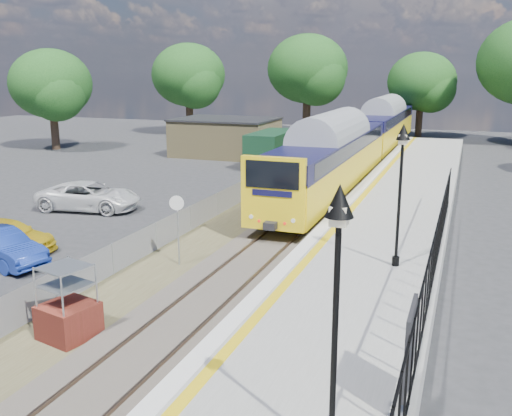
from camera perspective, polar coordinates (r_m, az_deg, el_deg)
The scene contains 16 objects.
ground at distance 15.77m, azimuth -9.44°, elevation -13.35°, with size 120.00×120.00×0.00m, color #2D2D30.
track_bed at distance 24.12m, azimuth 1.02°, elevation -3.24°, with size 5.90×80.00×0.29m.
platform at distance 21.37m, azimuth 11.42°, elevation -4.76°, with size 5.00×70.00×0.90m, color gray.
platform_edge at distance 21.63m, azimuth 6.08°, elevation -3.08°, with size 0.90×70.00×0.01m.
victorian_lamp_south at distance 8.73m, azimuth 8.15°, elevation -5.35°, with size 0.44×0.44×4.60m.
victorian_lamp_north at distance 18.40m, azimuth 14.36°, elevation 4.45°, with size 0.44×0.44×4.60m.
palisade_fence at distance 15.28m, azimuth 16.86°, elevation -7.17°, with size 0.12×26.00×2.00m.
wire_fence at distance 27.43m, azimuth -4.70°, elevation -0.08°, with size 0.06×52.00×1.20m.
outbuilding at distance 47.26m, azimuth -2.20°, elevation 6.91°, with size 10.80×10.10×3.12m.
tree_line at distance 54.39m, azimuth 14.75°, elevation 12.75°, with size 56.80×43.80×11.88m.
train at distance 42.49m, azimuth 10.69°, elevation 7.03°, with size 2.82×40.83×3.51m.
brick_plinth at distance 16.27m, azimuth -18.33°, elevation -9.10°, with size 1.57×1.57×2.11m.
speed_sign at distance 20.94m, azimuth -7.86°, elevation -1.09°, with size 0.53×0.17×2.69m.
car_blue at distance 23.28m, azimuth -24.20°, elevation -3.62°, with size 1.42×4.08×1.35m, color navy.
car_yellow at distance 25.04m, azimuth -23.56°, elevation -2.57°, with size 1.67×4.11×1.19m, color gold.
car_white at distance 30.70m, azimuth -16.34°, elevation 1.14°, with size 2.43×5.27×1.46m, color silver.
Camera 1 is at (7.21, -12.08, 7.13)m, focal length 40.00 mm.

